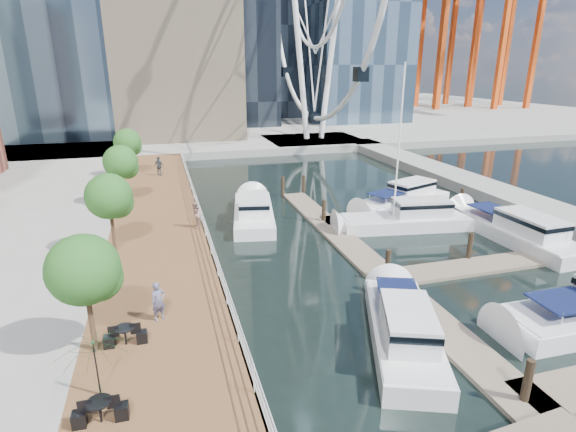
# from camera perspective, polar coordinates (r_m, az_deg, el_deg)

# --- Properties ---
(ground) EXTENTS (520.00, 520.00, 0.00)m
(ground) POSITION_cam_1_polar(r_m,az_deg,el_deg) (18.42, 15.93, -19.73)
(ground) COLOR black
(ground) RESTS_ON ground
(boardwalk) EXTENTS (6.00, 60.00, 1.00)m
(boardwalk) POSITION_cam_1_polar(r_m,az_deg,el_deg) (29.05, -16.07, -3.93)
(boardwalk) COLOR brown
(boardwalk) RESTS_ON ground
(seawall) EXTENTS (0.25, 60.00, 1.00)m
(seawall) POSITION_cam_1_polar(r_m,az_deg,el_deg) (29.14, -10.17, -3.40)
(seawall) COLOR #595954
(seawall) RESTS_ON ground
(land_far) EXTENTS (200.00, 114.00, 1.00)m
(land_far) POSITION_cam_1_polar(r_m,az_deg,el_deg) (114.83, -12.01, 12.62)
(land_far) COLOR gray
(land_far) RESTS_ON ground
(breakwater) EXTENTS (4.00, 60.00, 1.00)m
(breakwater) POSITION_cam_1_polar(r_m,az_deg,el_deg) (44.10, 24.80, 2.64)
(breakwater) COLOR gray
(breakwater) RESTS_ON ground
(pier) EXTENTS (14.00, 12.00, 1.00)m
(pier) POSITION_cam_1_polar(r_m,az_deg,el_deg) (68.66, 3.30, 9.37)
(pier) COLOR gray
(pier) RESTS_ON ground
(railing) EXTENTS (0.10, 60.00, 1.05)m
(railing) POSITION_cam_1_polar(r_m,az_deg,el_deg) (28.78, -10.49, -1.52)
(railing) COLOR white
(railing) RESTS_ON boardwalk
(floating_docks) EXTENTS (16.00, 34.00, 2.60)m
(floating_docks) POSITION_cam_1_polar(r_m,az_deg,el_deg) (29.41, 19.24, -3.99)
(floating_docks) COLOR #6D6051
(floating_docks) RESTS_ON ground
(port_cranes) EXTENTS (40.00, 52.00, 38.00)m
(port_cranes) POSITION_cam_1_polar(r_m,az_deg,el_deg) (132.14, 20.65, 21.08)
(port_cranes) COLOR #D84C14
(port_cranes) RESTS_ON ground
(street_trees) EXTENTS (2.60, 42.60, 4.60)m
(street_trees) POSITION_cam_1_polar(r_m,az_deg,el_deg) (27.08, -21.82, 2.32)
(street_trees) COLOR #3F2B1C
(street_trees) RESTS_ON ground
(pedestrian_near) EXTENTS (0.74, 0.64, 1.70)m
(pedestrian_near) POSITION_cam_1_polar(r_m,az_deg,el_deg) (19.86, -16.13, -10.36)
(pedestrian_near) COLOR #545470
(pedestrian_near) RESTS_ON boardwalk
(pedestrian_mid) EXTENTS (0.68, 0.87, 1.76)m
(pedestrian_mid) POSITION_cam_1_polar(r_m,az_deg,el_deg) (30.28, -11.71, 0.12)
(pedestrian_mid) COLOR #9C746C
(pedestrian_mid) RESTS_ON boardwalk
(pedestrian_far) EXTENTS (1.16, 1.04, 1.89)m
(pedestrian_far) POSITION_cam_1_polar(r_m,az_deg,el_deg) (46.14, -16.05, 6.11)
(pedestrian_far) COLOR #383F46
(pedestrian_far) RESTS_ON boardwalk
(moored_yachts) EXTENTS (20.12, 35.34, 11.50)m
(moored_yachts) POSITION_cam_1_polar(r_m,az_deg,el_deg) (31.53, 15.95, -3.12)
(moored_yachts) COLOR silver
(moored_yachts) RESTS_ON ground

